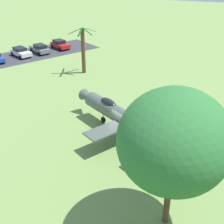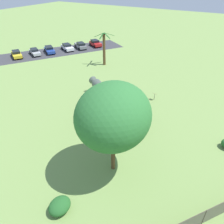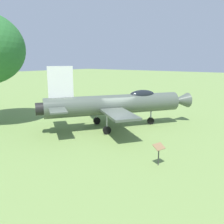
# 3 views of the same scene
# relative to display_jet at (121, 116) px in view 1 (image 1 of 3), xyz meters

# --- Properties ---
(ground_plane) EXTENTS (200.00, 200.00, 0.00)m
(ground_plane) POSITION_rel_display_jet_xyz_m (0.20, 0.30, -1.94)
(ground_plane) COLOR #75934C
(parking_strip) EXTENTS (31.32, 23.95, 0.00)m
(parking_strip) POSITION_rel_display_jet_xyz_m (-16.73, -24.69, -1.94)
(parking_strip) COLOR #38383D
(parking_strip) RESTS_ON ground_plane
(display_jet) EXTENTS (9.20, 11.69, 4.91)m
(display_jet) POSITION_rel_display_jet_xyz_m (0.00, 0.00, 0.00)
(display_jet) COLOR #4C564C
(display_jet) RESTS_ON ground_plane
(shade_tree) EXTENTS (7.06, 6.42, 9.15)m
(shade_tree) POSITION_rel_display_jet_xyz_m (9.36, 5.88, 4.28)
(shade_tree) COLOR brown
(shade_tree) RESTS_ON ground_plane
(palm_tree) EXTENTS (3.79, 3.34, 6.51)m
(palm_tree) POSITION_rel_display_jet_xyz_m (-14.73, -10.22, 1.39)
(palm_tree) COLOR brown
(palm_tree) RESTS_ON ground_plane
(info_plaque) EXTENTS (0.54, 0.68, 1.14)m
(info_plaque) POSITION_rel_display_jet_xyz_m (-5.80, 4.34, -1.09)
(info_plaque) COLOR #333333
(info_plaque) RESTS_ON ground_plane
(parked_car_red) EXTENTS (3.72, 4.45, 1.57)m
(parked_car_red) POSITION_rel_display_jet_xyz_m (-25.06, -19.49, -1.14)
(parked_car_red) COLOR red
(parked_car_red) RESTS_ON ground_plane
(parked_car_gray) EXTENTS (3.96, 4.77, 1.55)m
(parked_car_gray) POSITION_rel_display_jet_xyz_m (-21.45, -21.58, -1.15)
(parked_car_gray) COLOR slate
(parked_car_gray) RESTS_ON ground_plane
(parked_car_white) EXTENTS (3.73, 4.66, 1.50)m
(parked_car_white) POSITION_rel_display_jet_xyz_m (-18.64, -23.58, -1.17)
(parked_car_white) COLOR silver
(parked_car_white) RESTS_ON ground_plane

